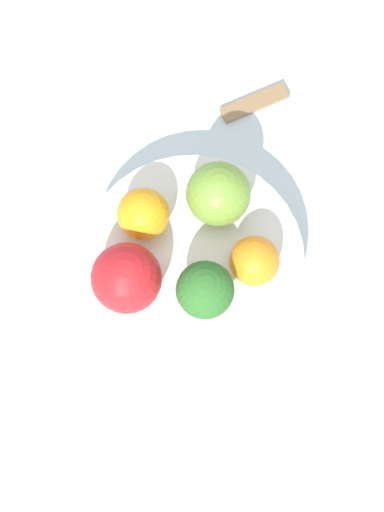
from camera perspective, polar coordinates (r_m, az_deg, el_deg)
ground_plane at (r=0.81m, az=-0.00°, el=-1.42°), size 6.00×6.00×0.00m
table_surface at (r=0.80m, az=-0.00°, el=-1.23°), size 1.20×1.20×0.02m
bowl at (r=0.77m, az=-0.00°, el=-0.64°), size 0.20×0.20×0.04m
broccoli at (r=0.71m, az=0.87°, el=-2.32°), size 0.05×0.05×0.06m
apple_red at (r=0.72m, az=-4.39°, el=-1.47°), size 0.06×0.06×0.06m
apple_green at (r=0.74m, az=1.77°, el=4.17°), size 0.06×0.06×0.06m
orange_front at (r=0.73m, az=4.19°, el=-0.32°), size 0.04×0.04×0.04m
orange_back at (r=0.74m, az=-3.27°, el=2.82°), size 0.05×0.05×0.05m
spoon at (r=0.85m, az=4.19°, el=10.14°), size 0.04×0.07×0.01m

